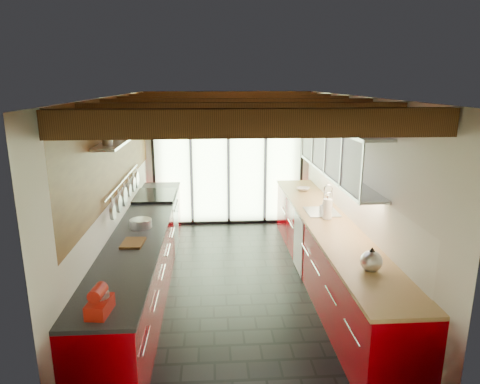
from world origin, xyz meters
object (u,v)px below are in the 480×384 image
Objects in this scene: soap_bottle at (323,208)px; bowl at (303,189)px; stand_mixer at (100,302)px; paper_towel at (327,209)px; kettle at (371,260)px.

soap_bottle reaches higher than bowl.
bowl is at bearing 57.10° from stand_mixer.
paper_towel reaches higher than bowl.
kettle is (2.54, 0.65, 0.01)m from stand_mixer.
bowl is at bearing 90.00° from kettle.
stand_mixer is 3.45m from paper_towel.
soap_bottle is at bearing 45.34° from stand_mixer.
paper_towel is (0.00, 1.69, 0.03)m from kettle.
paper_towel is 1.59m from bowl.
bowl is (0.00, 1.59, -0.11)m from paper_towel.
kettle is at bearing -90.00° from bowl.
kettle is 1.36× the size of bowl.
bowl is (0.00, 1.36, -0.07)m from soap_bottle.
bowl is at bearing 90.00° from paper_towel.
stand_mixer is 2.62m from kettle.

